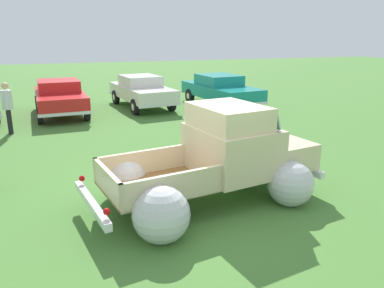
{
  "coord_description": "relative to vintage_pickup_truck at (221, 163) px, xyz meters",
  "views": [
    {
      "loc": [
        -2.47,
        -6.59,
        3.25
      ],
      "look_at": [
        0.0,
        0.74,
        1.0
      ],
      "focal_mm": 35.54,
      "sensor_mm": 36.0,
      "label": 1
    }
  ],
  "objects": [
    {
      "name": "ground_plane",
      "position": [
        -0.38,
        -0.07,
        -0.76
      ],
      "size": [
        80.0,
        80.0,
        0.0
      ],
      "primitive_type": "plane",
      "color": "#477A33"
    },
    {
      "name": "show_car_1",
      "position": [
        -3.05,
        9.77,
        0.03
      ],
      "size": [
        2.19,
        4.44,
        1.43
      ],
      "rotation": [
        0.0,
        0.0,
        -1.5
      ],
      "color": "black",
      "rests_on": "ground"
    },
    {
      "name": "vintage_pickup_truck",
      "position": [
        0.0,
        0.0,
        0.0
      ],
      "size": [
        4.88,
        3.39,
        1.96
      ],
      "rotation": [
        0.0,
        0.0,
        0.18
      ],
      "color": "black",
      "rests_on": "ground"
    },
    {
      "name": "show_car_2",
      "position": [
        0.48,
        10.42,
        0.03
      ],
      "size": [
        2.47,
        4.66,
        1.43
      ],
      "rotation": [
        0.0,
        0.0,
        -1.42
      ],
      "color": "black",
      "rests_on": "ground"
    },
    {
      "name": "spectator_2",
      "position": [
        -4.69,
        7.09,
        0.23
      ],
      "size": [
        0.37,
        0.54,
        1.72
      ],
      "rotation": [
        0.0,
        0.0,
        3.24
      ],
      "color": "black",
      "rests_on": "ground"
    },
    {
      "name": "show_car_3",
      "position": [
        4.0,
        9.58,
        0.03
      ],
      "size": [
        2.51,
        4.88,
        1.43
      ],
      "rotation": [
        0.0,
        0.0,
        -1.44
      ],
      "color": "black",
      "rests_on": "ground"
    }
  ]
}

